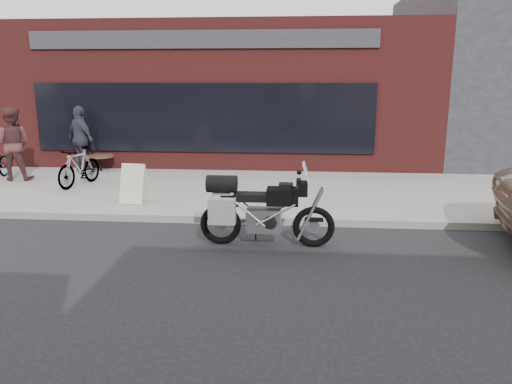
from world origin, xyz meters
name	(u,v)px	position (x,y,z in m)	size (l,w,h in m)	color
ground	(226,321)	(0.00, 0.00, 0.00)	(120.00, 120.00, 0.00)	black
near_sidewalk	(265,188)	(0.00, 7.00, 0.07)	(44.00, 6.00, 0.15)	gray
storefront	(226,93)	(-2.00, 13.98, 2.25)	(14.00, 10.07, 4.50)	maroon
motorcycle	(258,210)	(0.15, 2.80, 0.64)	(2.36, 0.76, 1.49)	black
bicycle_rear	(79,167)	(-4.72, 6.56, 0.64)	(0.46, 1.63, 0.98)	gray
sandwich_sign	(134,183)	(-2.78, 5.04, 0.58)	(0.61, 0.58, 0.87)	beige
cafe_table	(100,157)	(-5.00, 8.59, 0.57)	(0.80, 0.80, 0.46)	black
cafe_patron_left	(13,144)	(-6.78, 7.15, 1.12)	(0.95, 0.74, 1.95)	#512B2B
cafe_patron_right	(81,139)	(-5.50, 8.50, 1.10)	(1.12, 0.47, 1.91)	#393847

